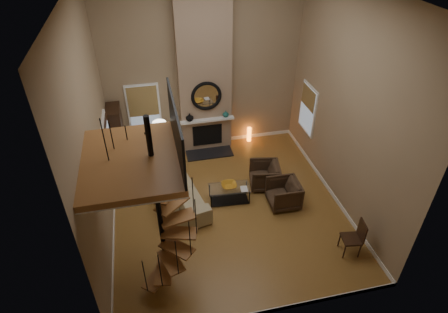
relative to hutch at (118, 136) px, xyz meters
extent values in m
cube|color=#A77736|center=(2.78, -2.79, -0.95)|extent=(6.00, 6.50, 0.01)
cube|color=#967F60|center=(2.78, 0.46, 1.80)|extent=(6.00, 0.02, 5.50)
cube|color=#967F60|center=(2.78, -6.04, 1.80)|extent=(6.00, 0.02, 5.50)
cube|color=#967F60|center=(-0.22, -2.79, 1.80)|extent=(0.02, 6.50, 5.50)
cube|color=#967F60|center=(5.78, -2.79, 1.80)|extent=(0.02, 6.50, 5.50)
cube|color=white|center=(2.78, 0.45, -0.89)|extent=(6.00, 0.02, 0.12)
cube|color=white|center=(2.78, -6.03, -0.89)|extent=(6.00, 0.02, 0.12)
cube|color=white|center=(-0.21, -2.79, -0.89)|extent=(0.02, 6.50, 0.12)
cube|color=white|center=(5.77, -2.79, -0.89)|extent=(0.02, 6.50, 0.12)
cube|color=#93785F|center=(2.78, 0.27, 1.80)|extent=(1.60, 0.38, 5.50)
cube|color=black|center=(2.78, -0.22, -0.93)|extent=(1.50, 0.60, 0.04)
cube|color=black|center=(2.78, 0.07, -0.40)|extent=(0.95, 0.02, 0.72)
cube|color=white|center=(2.78, -0.01, 0.20)|extent=(1.70, 0.18, 0.06)
torus|color=black|center=(2.78, 0.05, 1.00)|extent=(0.94, 0.10, 0.94)
cylinder|color=white|center=(2.78, 0.06, 1.00)|extent=(0.80, 0.01, 0.80)
imported|color=black|center=(2.23, 0.03, 0.35)|extent=(0.24, 0.24, 0.25)
imported|color=#17504A|center=(3.38, 0.03, 0.33)|extent=(0.20, 0.20, 0.21)
cube|color=white|center=(0.88, 0.44, 0.65)|extent=(1.02, 0.04, 1.52)
cube|color=#8C9EB2|center=(0.88, 0.42, 0.65)|extent=(0.90, 0.01, 1.40)
cube|color=#9C7F46|center=(0.88, 0.40, 0.86)|extent=(0.90, 0.01, 0.98)
cube|color=white|center=(5.76, -0.79, 0.65)|extent=(0.04, 1.02, 1.52)
cube|color=#8C9EB2|center=(5.74, -0.79, 0.65)|extent=(0.01, 0.90, 1.40)
cube|color=#9C7F46|center=(5.72, -0.79, 1.03)|extent=(0.01, 0.90, 0.63)
cube|color=white|center=(-0.19, -0.99, 0.10)|extent=(0.06, 1.05, 2.16)
cube|color=#331D11|center=(-0.15, -0.99, 0.07)|extent=(0.05, 0.90, 2.05)
cube|color=#8C9EB2|center=(-0.12, -0.99, 0.50)|extent=(0.01, 0.60, 0.90)
cube|color=#9B6432|center=(0.63, -4.59, 2.23)|extent=(1.70, 2.20, 0.12)
cube|color=white|center=(0.63, -4.59, 2.16)|extent=(1.70, 2.20, 0.03)
cube|color=black|center=(1.45, -4.59, 2.76)|extent=(0.04, 2.20, 0.94)
cylinder|color=black|center=(0.98, -4.59, 1.06)|extent=(0.10, 0.10, 4.02)
cube|color=#9B6432|center=(0.76, -4.87, -0.69)|extent=(0.71, 0.78, 0.04)
cylinder|color=black|center=(0.54, -5.15, -0.22)|extent=(0.02, 0.02, 0.94)
cube|color=#9B6432|center=(0.92, -4.94, -0.43)|extent=(0.46, 0.77, 0.04)
cylinder|color=black|center=(0.86, -5.29, 0.04)|extent=(0.02, 0.02, 0.94)
cube|color=#9B6432|center=(1.10, -4.93, -0.17)|extent=(0.55, 0.79, 0.04)
cylinder|color=black|center=(1.21, -5.27, 0.30)|extent=(0.02, 0.02, 0.94)
cube|color=#9B6432|center=(1.24, -4.84, 0.09)|extent=(0.75, 0.74, 0.04)
cylinder|color=black|center=(1.50, -5.09, 0.56)|extent=(0.02, 0.02, 0.94)
cube|color=#9B6432|center=(1.33, -4.68, 0.35)|extent=(0.79, 0.53, 0.04)
cylinder|color=black|center=(1.68, -4.78, 0.82)|extent=(0.02, 0.02, 0.94)
cube|color=#9B6432|center=(1.34, -4.51, 0.61)|extent=(0.77, 0.48, 0.04)
cylinder|color=black|center=(1.69, -4.44, 1.08)|extent=(0.02, 0.02, 0.94)
cube|color=#9B6432|center=(1.26, -4.35, 0.87)|extent=(0.77, 0.72, 0.04)
cylinder|color=black|center=(1.54, -4.12, 1.34)|extent=(0.02, 0.02, 0.94)
cube|color=#9B6432|center=(1.12, -4.25, 1.13)|extent=(0.58, 0.79, 0.04)
cylinder|color=black|center=(1.25, -3.92, 1.60)|extent=(0.02, 0.02, 0.94)
cube|color=#9B6432|center=(0.95, -4.23, 1.39)|extent=(0.41, 0.75, 0.04)
cylinder|color=black|center=(0.91, -3.87, 1.86)|extent=(0.02, 0.02, 0.94)
cube|color=#9B6432|center=(0.78, -4.29, 1.65)|extent=(0.68, 0.79, 0.04)
cylinder|color=black|center=(0.58, -3.99, 2.12)|extent=(0.02, 0.02, 0.94)
cube|color=#9B6432|center=(0.67, -4.42, 1.91)|extent=(0.80, 0.64, 0.04)
cylinder|color=black|center=(0.35, -4.25, 2.38)|extent=(0.02, 0.02, 0.94)
cube|color=#9B6432|center=(0.62, -4.59, 2.17)|extent=(0.72, 0.34, 0.04)
cylinder|color=black|center=(0.26, -4.59, 2.64)|extent=(0.02, 0.02, 0.94)
cube|color=#331D11|center=(0.00, 0.00, 0.00)|extent=(0.40, 0.85, 1.90)
imported|color=tan|center=(1.53, -2.22, -0.55)|extent=(1.47, 2.68, 0.74)
imported|color=#3B291B|center=(4.11, -2.13, -0.60)|extent=(0.97, 0.95, 0.76)
imported|color=#3B291B|center=(4.37, -2.99, -0.60)|extent=(0.84, 0.82, 0.76)
cube|color=silver|center=(2.90, -2.55, -0.51)|extent=(1.16, 0.65, 0.02)
cube|color=black|center=(2.90, -2.55, -0.92)|extent=(1.06, 0.55, 0.01)
cylinder|color=black|center=(2.36, -2.73, -0.73)|extent=(0.03, 0.03, 0.41)
cylinder|color=black|center=(3.40, -2.81, -0.73)|extent=(0.03, 0.03, 0.41)
cylinder|color=black|center=(2.40, -2.29, -0.73)|extent=(0.03, 0.03, 0.41)
cylinder|color=black|center=(3.43, -2.37, -0.73)|extent=(0.03, 0.03, 0.41)
imported|color=#BE8421|center=(2.90, -2.50, -0.45)|extent=(0.42, 0.42, 0.10)
imported|color=gray|center=(3.25, -2.70, -0.49)|extent=(0.21, 0.27, 0.02)
cylinder|color=black|center=(1.27, -0.78, -0.93)|extent=(0.35, 0.35, 0.03)
cylinder|color=black|center=(1.27, -0.78, -0.15)|extent=(0.04, 0.04, 1.51)
cylinder|color=#F2E5C6|center=(1.27, -0.78, 0.60)|extent=(0.39, 0.39, 0.31)
cylinder|color=orange|center=(4.26, 0.28, -0.70)|extent=(0.14, 0.14, 0.50)
cube|color=#331D11|center=(5.23, -4.93, -0.51)|extent=(0.47, 0.47, 0.05)
cube|color=#331D11|center=(5.44, -4.96, -0.25)|extent=(0.10, 0.40, 0.49)
cylinder|color=#331D11|center=(5.03, -5.08, -0.74)|extent=(0.04, 0.04, 0.39)
cylinder|color=#331D11|center=(5.38, -5.13, -0.74)|extent=(0.04, 0.04, 0.39)
cylinder|color=#331D11|center=(5.08, -4.72, -0.74)|extent=(0.04, 0.04, 0.39)
cylinder|color=#331D11|center=(5.44, -4.78, -0.74)|extent=(0.04, 0.04, 0.39)
camera|label=1|loc=(1.06, -10.06, 6.04)|focal=29.88mm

